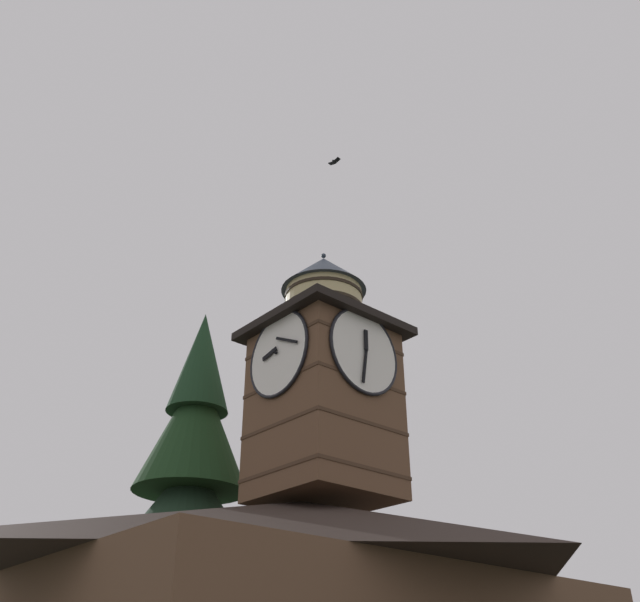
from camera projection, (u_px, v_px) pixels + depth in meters
The scene contains 4 objects.
clock_tower at pixel (324, 380), 20.41m from camera, with size 4.04×4.04×8.02m.
pine_tree_behind at pixel (185, 537), 20.59m from camera, with size 6.59×6.59×13.70m.
moon at pixel (223, 534), 55.13m from camera, with size 2.03×2.03×2.03m.
flying_bird_high at pixel (334, 162), 23.51m from camera, with size 0.21×0.47×0.11m.
Camera 1 is at (10.51, 14.39, 2.20)m, focal length 38.96 mm.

